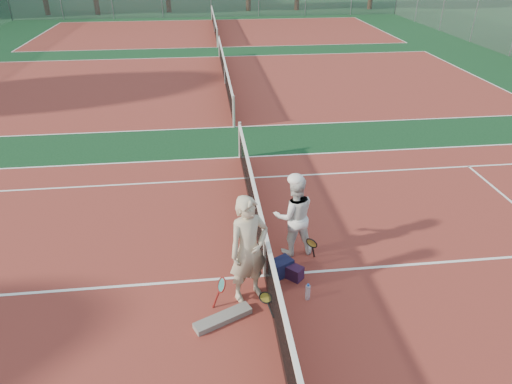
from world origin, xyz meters
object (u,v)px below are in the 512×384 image
at_px(net_main, 265,254).
at_px(water_bottle, 308,292).
at_px(sports_bag_navy, 281,267).
at_px(player_b, 294,216).
at_px(racket_spare, 266,298).
at_px(sports_bag_purple, 294,272).
at_px(racket_red, 222,292).
at_px(player_a, 249,250).
at_px(racket_black_held, 311,250).

distance_m(net_main, water_bottle, 1.06).
bearing_deg(sports_bag_navy, player_b, 63.50).
bearing_deg(racket_spare, sports_bag_purple, -57.31).
distance_m(player_b, sports_bag_navy, 1.06).
height_order(sports_bag_navy, water_bottle, sports_bag_navy).
relative_size(sports_bag_purple, water_bottle, 1.09).
height_order(player_b, sports_bag_navy, player_b).
bearing_deg(water_bottle, player_b, 89.98).
bearing_deg(racket_red, sports_bag_navy, 11.34).
distance_m(player_a, racket_black_held, 1.73).
bearing_deg(sports_bag_purple, racket_red, -157.68).
bearing_deg(player_b, water_bottle, 87.15).
xyz_separation_m(net_main, sports_bag_purple, (0.54, -0.13, -0.38)).
bearing_deg(racket_black_held, racket_spare, -6.96).
height_order(racket_red, racket_spare, racket_red).
bearing_deg(water_bottle, racket_spare, 175.04).
relative_size(player_a, racket_black_held, 3.56).
distance_m(player_a, racket_red, 0.90).
bearing_deg(net_main, racket_black_held, 19.27).
xyz_separation_m(sports_bag_navy, water_bottle, (0.36, -0.74, -0.01)).
xyz_separation_m(player_b, water_bottle, (-0.00, -1.46, -0.70)).
bearing_deg(water_bottle, racket_black_held, 74.58).
relative_size(racket_red, racket_black_held, 1.00).
distance_m(net_main, racket_red, 1.12).
height_order(player_a, player_b, player_a).
relative_size(racket_black_held, sports_bag_purple, 1.73).
relative_size(racket_red, sports_bag_navy, 1.37).
relative_size(racket_red, water_bottle, 1.89).
xyz_separation_m(sports_bag_purple, water_bottle, (0.14, -0.60, 0.02)).
bearing_deg(racket_black_held, net_main, -31.68).
xyz_separation_m(racket_spare, sports_bag_purple, (0.61, 0.54, 0.10)).
height_order(racket_red, sports_bag_purple, racket_red).
bearing_deg(player_b, racket_red, 40.26).
xyz_separation_m(racket_spare, water_bottle, (0.74, -0.06, 0.11)).
bearing_deg(racket_black_held, player_a, -18.30).
bearing_deg(sports_bag_purple, player_a, -156.93).
xyz_separation_m(net_main, racket_black_held, (0.97, 0.34, -0.23)).
xyz_separation_m(player_a, racket_spare, (0.28, -0.16, -0.98)).
relative_size(racket_black_held, sports_bag_navy, 1.37).
distance_m(net_main, player_a, 0.79).
bearing_deg(player_a, player_b, 26.04).
height_order(player_a, racket_red, player_a).
height_order(net_main, player_b, player_b).
height_order(player_b, racket_black_held, player_b).
bearing_deg(sports_bag_navy, sports_bag_purple, -32.52).
relative_size(net_main, racket_spare, 18.28).
xyz_separation_m(player_a, player_b, (1.03, 1.23, -0.16)).
distance_m(player_a, water_bottle, 1.36).
xyz_separation_m(racket_black_held, racket_spare, (-1.04, -1.00, -0.25)).
distance_m(player_a, sports_bag_navy, 1.20).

